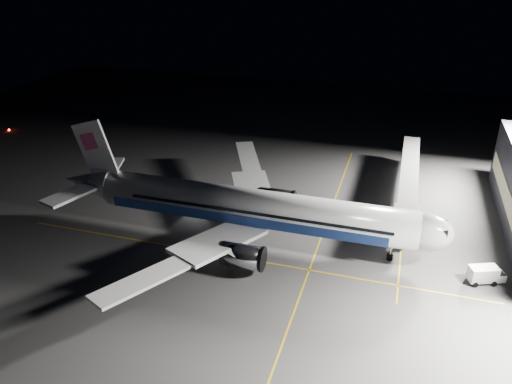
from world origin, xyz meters
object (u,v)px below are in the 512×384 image
object	(u,v)px
baggage_tug	(198,199)
safety_cone_c	(235,214)
safety_cone_b	(298,227)
airliner	(247,207)
jet_bridge	(408,181)
service_truck	(486,274)
safety_cone_a	(256,223)

from	to	relation	value
baggage_tug	safety_cone_c	xyz separation A→B (m)	(7.66, -2.08, -0.52)
safety_cone_b	airliner	bearing A→B (deg)	-146.65
jet_bridge	service_truck	size ratio (longest dim) A/B	6.74
jet_bridge	safety_cone_a	world-z (taller)	jet_bridge
jet_bridge	safety_cone_b	world-z (taller)	jet_bridge
baggage_tug	safety_cone_a	distance (m)	12.57
jet_bridge	safety_cone_a	size ratio (longest dim) A/B	55.04
jet_bridge	safety_cone_a	distance (m)	27.10
baggage_tug	service_truck	bearing A→B (deg)	-27.74
airliner	safety_cone_a	xyz separation A→B (m)	(0.30, 4.00, -4.85)
baggage_tug	safety_cone_a	bearing A→B (deg)	-34.14
airliner	jet_bridge	bearing A→B (deg)	38.04
jet_bridge	service_truck	world-z (taller)	jet_bridge
airliner	service_truck	size ratio (longest dim) A/B	12.04
safety_cone_a	safety_cone_c	bearing A→B (deg)	155.80
jet_bridge	safety_cone_b	size ratio (longest dim) A/B	65.07
airliner	safety_cone_b	bearing A→B (deg)	33.35
safety_cone_c	airliner	bearing A→B (deg)	-56.23
safety_cone_a	safety_cone_b	world-z (taller)	safety_cone_a
service_truck	safety_cone_c	size ratio (longest dim) A/B	8.31
airliner	safety_cone_a	distance (m)	6.29
jet_bridge	baggage_tug	distance (m)	36.31
jet_bridge	safety_cone_b	bearing A→B (deg)	-140.05
service_truck	baggage_tug	world-z (taller)	service_truck
safety_cone_a	airliner	bearing A→B (deg)	-94.28
safety_cone_b	safety_cone_c	bearing A→B (deg)	173.51
service_truck	safety_cone_c	distance (m)	38.81
safety_cone_a	safety_cone_b	size ratio (longest dim) A/B	1.18
airliner	safety_cone_a	world-z (taller)	airliner
airliner	baggage_tug	bearing A→B (deg)	145.45
airliner	safety_cone_b	world-z (taller)	airliner
airliner	safety_cone_b	distance (m)	9.79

